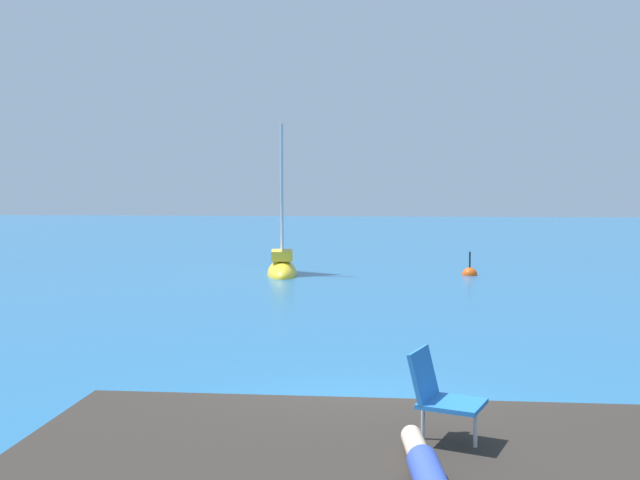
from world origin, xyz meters
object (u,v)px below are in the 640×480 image
(person_sunbather, at_px, (428,476))
(marker_buoy, at_px, (470,275))
(sailboat_near, at_px, (282,266))
(beach_chair, at_px, (439,392))

(person_sunbather, distance_m, marker_buoy, 21.49)
(sailboat_near, height_order, person_sunbather, sailboat_near)
(person_sunbather, relative_size, beach_chair, 2.20)
(person_sunbather, xyz_separation_m, marker_buoy, (2.22, 21.36, -0.93))
(sailboat_near, relative_size, marker_buoy, 5.27)
(person_sunbather, bearing_deg, beach_chair, -13.31)
(beach_chair, bearing_deg, person_sunbather, -76.86)
(beach_chair, relative_size, marker_buoy, 0.71)
(sailboat_near, distance_m, marker_buoy, 6.80)
(sailboat_near, xyz_separation_m, person_sunbather, (4.55, -20.76, 0.62))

